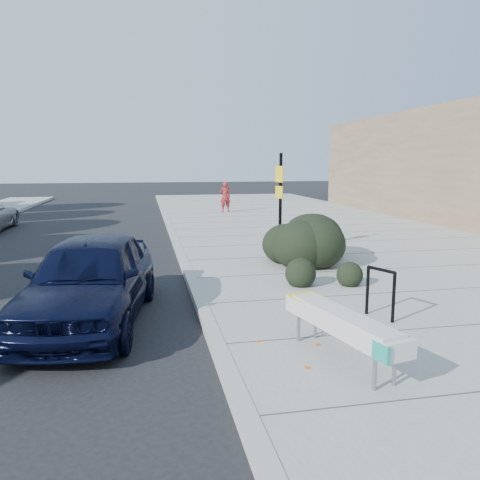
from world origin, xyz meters
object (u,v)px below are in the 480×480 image
object	(u,v)px
bench	(342,323)
pedestrian	(225,197)
sign_post	(280,197)
sedan_navy	(91,279)
bike_rack	(380,288)

from	to	relation	value
bench	pedestrian	world-z (taller)	pedestrian
sign_post	pedestrian	bearing A→B (deg)	63.64
bench	sedan_navy	bearing A→B (deg)	128.68
bench	sedan_navy	distance (m)	4.38
bench	sign_post	world-z (taller)	sign_post
sign_post	bench	bearing A→B (deg)	-125.07
pedestrian	bike_rack	bearing A→B (deg)	89.01
sedan_navy	pedestrian	world-z (taller)	pedestrian
bench	bike_rack	xyz separation A→B (m)	(1.34, 1.49, -0.00)
sign_post	sedan_navy	size ratio (longest dim) A/B	0.64
pedestrian	bench	bearing A→B (deg)	85.10
bike_rack	pedestrian	xyz separation A→B (m)	(0.38, 17.63, 0.28)
sedan_navy	bench	bearing A→B (deg)	-30.43
bike_rack	pedestrian	world-z (taller)	pedestrian
bike_rack	sign_post	world-z (taller)	sign_post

